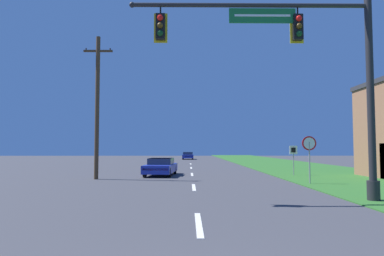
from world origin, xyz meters
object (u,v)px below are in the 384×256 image
at_px(far_car, 188,156).
at_px(route_sign_post, 293,153).
at_px(utility_pole_near, 97,105).
at_px(signal_mast, 311,66).
at_px(car_ahead, 161,167).
at_px(stop_sign, 309,149).

height_order(far_car, route_sign_post, route_sign_post).
xyz_separation_m(far_car, utility_pole_near, (-5.55, -36.18, 3.99)).
height_order(signal_mast, utility_pole_near, utility_pole_near).
height_order(car_ahead, route_sign_post, route_sign_post).
relative_size(signal_mast, stop_sign, 3.62).
relative_size(signal_mast, far_car, 2.14).
height_order(signal_mast, far_car, signal_mast).
xyz_separation_m(car_ahead, stop_sign, (8.37, -5.81, 1.26)).
relative_size(signal_mast, route_sign_post, 4.47).
bearing_deg(far_car, route_sign_post, -77.56).
bearing_deg(stop_sign, route_sign_post, 81.21).
relative_size(car_ahead, utility_pole_near, 0.52).
distance_m(car_ahead, utility_pole_near, 6.16).
distance_m(car_ahead, stop_sign, 10.26).
distance_m(stop_sign, utility_pole_near, 12.74).
bearing_deg(car_ahead, route_sign_post, -1.49).
bearing_deg(far_car, utility_pole_near, -98.72).
bearing_deg(route_sign_post, signal_mast, -103.76).
bearing_deg(utility_pole_near, route_sign_post, 11.42).
relative_size(signal_mast, car_ahead, 1.98).
relative_size(signal_mast, utility_pole_near, 1.02).
relative_size(car_ahead, far_car, 1.08).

